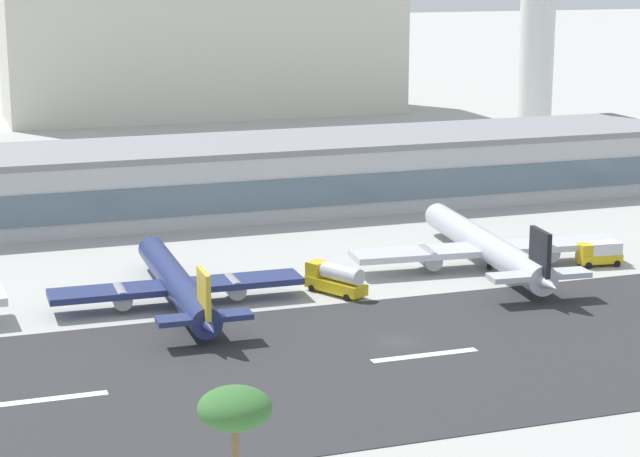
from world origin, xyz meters
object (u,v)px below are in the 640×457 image
(distant_hotel_block, at_px, (205,23))
(palm_tree_1, at_px, (235,411))
(airliner_gold_tail_gate_1, at_px, (179,286))
(airliner_black_tail_gate_2, at_px, (489,248))
(control_tower, at_px, (538,1))
(service_fuel_truck_1, at_px, (336,279))
(terminal_building, at_px, (258,175))
(service_box_truck_0, at_px, (599,253))

(distant_hotel_block, relative_size, palm_tree_1, 8.52)
(airliner_gold_tail_gate_1, xyz_separation_m, airliner_black_tail_gate_2, (43.40, 3.93, 0.22))
(control_tower, xyz_separation_m, palm_tree_1, (-100.21, -139.19, -21.87))
(airliner_gold_tail_gate_1, distance_m, airliner_black_tail_gate_2, 43.58)
(airliner_gold_tail_gate_1, distance_m, palm_tree_1, 60.39)
(airliner_black_tail_gate_2, xyz_separation_m, service_fuel_truck_1, (-23.69, -4.90, -0.84))
(airliner_black_tail_gate_2, bearing_deg, palm_tree_1, 145.17)
(terminal_building, relative_size, service_box_truck_0, 24.10)
(terminal_building, xyz_separation_m, service_box_truck_0, (34.08, -50.34, -3.97))
(service_box_truck_0, bearing_deg, airliner_black_tail_gate_2, -6.78)
(terminal_building, distance_m, palm_tree_1, 115.06)
(distant_hotel_block, distance_m, airliner_gold_tail_gate_1, 177.03)
(airliner_gold_tail_gate_1, bearing_deg, service_fuel_truck_1, -91.89)
(control_tower, height_order, airliner_gold_tail_gate_1, control_tower)
(terminal_building, relative_size, control_tower, 2.92)
(control_tower, distance_m, service_fuel_truck_1, 112.47)
(airliner_black_tail_gate_2, height_order, palm_tree_1, palm_tree_1)
(terminal_building, bearing_deg, airliner_gold_tail_gate_1, -115.54)
(control_tower, distance_m, service_box_truck_0, 91.33)
(control_tower, height_order, service_box_truck_0, control_tower)
(airliner_gold_tail_gate_1, bearing_deg, control_tower, -48.03)
(service_fuel_truck_1, bearing_deg, service_box_truck_0, -115.36)
(airliner_gold_tail_gate_1, height_order, service_fuel_truck_1, airliner_gold_tail_gate_1)
(distant_hotel_block, distance_m, palm_tree_1, 235.73)
(palm_tree_1, bearing_deg, control_tower, 54.25)
(airliner_gold_tail_gate_1, bearing_deg, terminal_building, -24.63)
(control_tower, relative_size, airliner_gold_tail_gate_1, 1.29)
(airliner_gold_tail_gate_1, xyz_separation_m, palm_tree_1, (-8.45, -59.28, 7.84))
(airliner_black_tail_gate_2, height_order, service_fuel_truck_1, airliner_black_tail_gate_2)
(distant_hotel_block, relative_size, service_box_truck_0, 16.63)
(terminal_building, relative_size, service_fuel_truck_1, 17.14)
(control_tower, height_order, service_fuel_truck_1, control_tower)
(terminal_building, bearing_deg, distant_hotel_block, 80.66)
(airliner_black_tail_gate_2, bearing_deg, distant_hotel_block, 4.34)
(distant_hotel_block, distance_m, airliner_black_tail_gate_2, 167.56)
(palm_tree_1, bearing_deg, distant_hotel_block, 77.14)
(distant_hotel_block, distance_m, service_box_truck_0, 171.64)
(terminal_building, height_order, control_tower, control_tower)
(terminal_building, distance_m, airliner_gold_tail_gate_1, 56.51)
(terminal_building, height_order, service_fuel_truck_1, terminal_building)
(terminal_building, relative_size, airliner_gold_tail_gate_1, 3.76)
(distant_hotel_block, bearing_deg, service_box_truck_0, -85.12)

